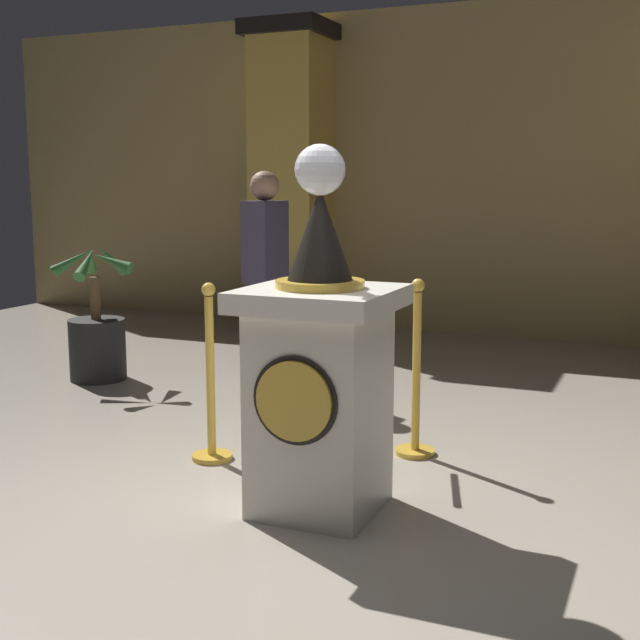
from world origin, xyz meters
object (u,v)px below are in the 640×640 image
object	(u,v)px
pedestal_clock	(320,372)
stanchion_far	(211,398)
potted_palm_left	(97,337)
bystander_guest	(265,274)
stanchion_near	(416,394)

from	to	relation	value
pedestal_clock	stanchion_far	distance (m)	1.04
potted_palm_left	bystander_guest	size ratio (longest dim) A/B	0.67
potted_palm_left	bystander_guest	bearing A→B (deg)	13.82
stanchion_near	potted_palm_left	world-z (taller)	potted_palm_left
bystander_guest	stanchion_near	bearing A→B (deg)	-36.24
pedestal_clock	bystander_guest	size ratio (longest dim) A/B	1.06
pedestal_clock	potted_palm_left	bearing A→B (deg)	146.63
pedestal_clock	bystander_guest	xyz separation A→B (m)	(-1.39, 2.17, 0.20)
potted_palm_left	stanchion_far	bearing A→B (deg)	-36.10
pedestal_clock	bystander_guest	world-z (taller)	pedestal_clock
pedestal_clock	potted_palm_left	xyz separation A→B (m)	(-2.78, 1.83, -0.34)
pedestal_clock	bystander_guest	distance (m)	2.59
potted_palm_left	bystander_guest	xyz separation A→B (m)	(1.38, 0.34, 0.55)
pedestal_clock	stanchion_far	xyz separation A→B (m)	(-0.88, 0.45, -0.33)
stanchion_far	bystander_guest	world-z (taller)	bystander_guest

